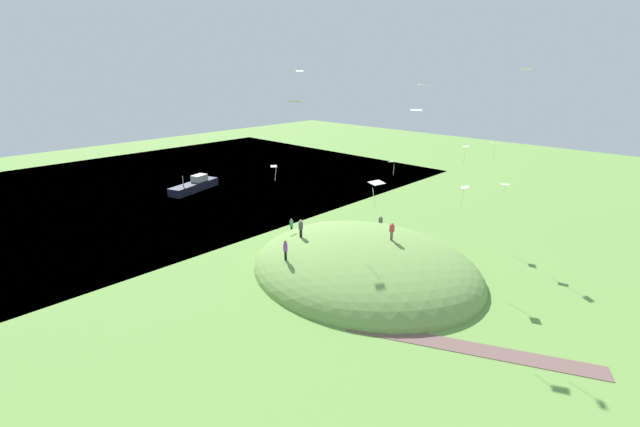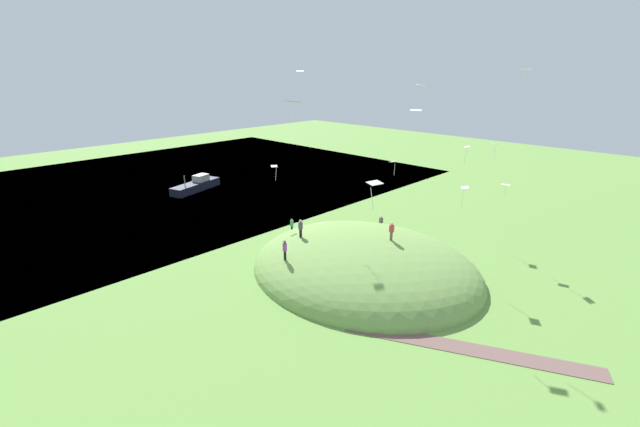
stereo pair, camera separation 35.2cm
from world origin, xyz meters
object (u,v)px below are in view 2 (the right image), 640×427
kite_0 (496,144)px  kite_11 (375,184)px  kite_4 (527,69)px  kite_7 (422,86)px  kite_1 (293,102)px  kite_6 (400,38)px  person_with_child (301,226)px  person_watching_kites (292,224)px  kite_10 (506,185)px  kite_2 (467,148)px  kite_3 (300,73)px  boat_on_lake (196,185)px  person_on_hilltop (285,248)px  kite_5 (393,162)px  kite_9 (274,167)px  person_walking_path (392,229)px  kite_12 (416,111)px  kite_8 (465,189)px  person_near_shore (381,221)px

kite_0 → kite_11: kite_11 is taller
kite_4 → kite_7: 19.78m
kite_1 → kite_6: kite_6 is taller
person_with_child → person_watching_kites: bearing=62.3°
kite_7 → kite_10: kite_7 is taller
kite_2 → kite_11: size_ratio=1.23×
kite_3 → kite_6: bearing=19.0°
kite_1 → kite_0: bearing=76.4°
kite_7 → boat_on_lake: bearing=167.0°
person_on_hilltop → kite_5: size_ratio=1.10×
kite_0 → kite_1: bearing=-103.6°
kite_9 → person_walking_path: bearing=5.2°
person_on_hilltop → kite_10: bearing=-17.5°
kite_10 → kite_12: bearing=-110.6°
kite_8 → kite_3: bearing=-167.5°
person_on_hilltop → kite_0: bearing=-13.1°
kite_9 → kite_12: 17.14m
kite_0 → kite_9: kite_0 is taller
kite_6 → person_on_hilltop: bearing=-101.3°
person_near_shore → kite_5: bearing=-83.4°
kite_2 → kite_10: (6.03, -3.32, -2.49)m
kite_0 → kite_4: bearing=-9.0°
kite_1 → kite_12: (2.98, 10.95, -1.17)m
kite_5 → kite_7: kite_7 is taller
kite_2 → kite_7: (7.66, -22.89, 7.54)m
kite_2 → kite_12: bearing=-82.2°
person_watching_kites → kite_7: size_ratio=1.41×
kite_2 → kite_8: 11.88m
kite_12 → kite_0: bearing=78.0°
person_near_shore → kite_6: (3.37, -3.22, 18.97)m
person_watching_kites → kite_3: size_ratio=0.87×
person_with_child → kite_1: 14.40m
person_watching_kites → kite_5: size_ratio=0.98×
kite_5 → kite_12: bearing=-49.0°
kite_10 → kite_12: 13.90m
person_watching_kites → kite_9: size_ratio=0.98×
kite_0 → kite_6: bearing=-128.6°
kite_3 → kite_11: size_ratio=1.05×
person_on_hilltop → kite_1: 13.19m
kite_6 → kite_11: bearing=-59.6°
person_near_shore → kite_6: 19.54m
kite_3 → kite_9: size_ratio=1.13×
kite_8 → kite_10: 7.33m
person_near_shore → kite_2: size_ratio=0.72×
boat_on_lake → kite_11: 45.75m
kite_1 → kite_5: size_ratio=0.84×
kite_6 → kite_10: (8.19, 7.71, -13.50)m
kite_1 → kite_8: size_ratio=0.64×
kite_0 → kite_4: size_ratio=1.40×
person_walking_path → kite_5: size_ratio=1.02×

